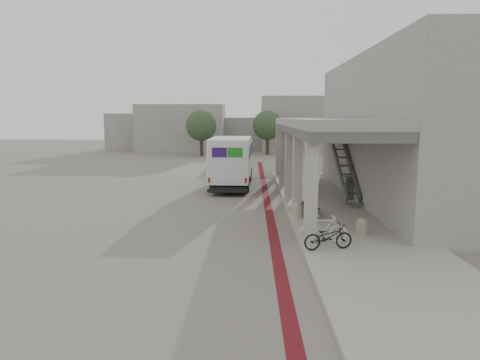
{
  "coord_description": "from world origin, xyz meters",
  "views": [
    {
      "loc": [
        0.2,
        -16.79,
        4.12
      ],
      "look_at": [
        -0.23,
        0.17,
        1.6
      ],
      "focal_mm": 32.0,
      "sensor_mm": 36.0,
      "label": 1
    }
  ],
  "objects_px": {
    "fedex_truck": "(232,160)",
    "bicycle_cream": "(324,229)",
    "bicycle_black": "(328,237)",
    "utility_cabinet": "(349,188)",
    "bench": "(310,207)"
  },
  "relations": [
    {
      "from": "utility_cabinet",
      "to": "bench",
      "type": "bearing_deg",
      "value": -131.54
    },
    {
      "from": "utility_cabinet",
      "to": "bicycle_black",
      "type": "bearing_deg",
      "value": -113.4
    },
    {
      "from": "bench",
      "to": "bicycle_cream",
      "type": "relative_size",
      "value": 1.09
    },
    {
      "from": "fedex_truck",
      "to": "utility_cabinet",
      "type": "relative_size",
      "value": 6.38
    },
    {
      "from": "bench",
      "to": "bicycle_black",
      "type": "distance_m",
      "value": 4.81
    },
    {
      "from": "fedex_truck",
      "to": "bench",
      "type": "distance_m",
      "value": 8.5
    },
    {
      "from": "fedex_truck",
      "to": "bench",
      "type": "height_order",
      "value": "fedex_truck"
    },
    {
      "from": "bicycle_cream",
      "to": "utility_cabinet",
      "type": "bearing_deg",
      "value": -22.97
    },
    {
      "from": "fedex_truck",
      "to": "bicycle_black",
      "type": "bearing_deg",
      "value": -72.63
    },
    {
      "from": "utility_cabinet",
      "to": "bicycle_black",
      "type": "relative_size",
      "value": 0.71
    },
    {
      "from": "bicycle_black",
      "to": "bicycle_cream",
      "type": "relative_size",
      "value": 0.99
    },
    {
      "from": "bench",
      "to": "bicycle_cream",
      "type": "bearing_deg",
      "value": -100.99
    },
    {
      "from": "bicycle_black",
      "to": "fedex_truck",
      "type": "bearing_deg",
      "value": 2.95
    },
    {
      "from": "bench",
      "to": "bicycle_cream",
      "type": "distance_m",
      "value": 4.17
    },
    {
      "from": "fedex_truck",
      "to": "bicycle_cream",
      "type": "distance_m",
      "value": 12.31
    }
  ]
}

